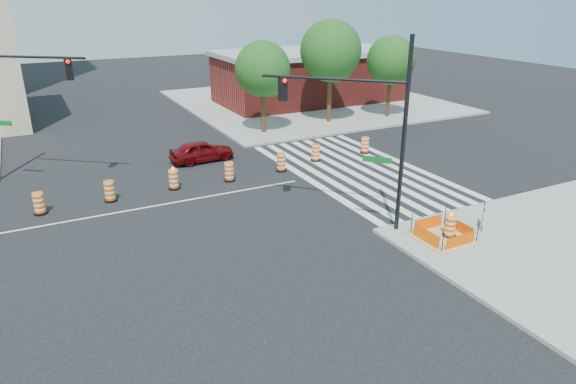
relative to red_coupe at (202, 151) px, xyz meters
name	(u,v)px	position (x,y,z in m)	size (l,w,h in m)	color
ground	(165,204)	(-3.71, -5.57, -0.64)	(120.00, 120.00, 0.00)	black
sidewalk_ne	(309,101)	(14.29, 12.43, -0.56)	(22.00, 22.00, 0.15)	gray
crosswalk_east	(356,170)	(7.24, -5.57, -0.63)	(6.75, 13.50, 0.01)	silver
lane_centerline	(165,204)	(-3.71, -5.57, -0.63)	(14.00, 0.12, 0.01)	silver
excavation_pit	(443,237)	(5.29, -14.57, -0.42)	(2.20, 2.20, 0.90)	tan
brick_storefront	(310,76)	(14.29, 12.43, 1.68)	(16.50, 8.50, 4.60)	maroon
red_coupe	(202,151)	(0.00, 0.00, 0.00)	(1.51, 3.75, 1.28)	#59070A
signal_pole_se	(363,117)	(3.02, -11.83, 4.17)	(4.28, 4.29, 7.84)	black
signal_pole_nw	(6,87)	(-9.53, 0.55, 4.41)	(5.06, 3.86, 8.23)	black
pit_drum	(450,227)	(5.61, -14.57, -0.05)	(0.54, 0.54, 1.07)	black
barricade	(483,215)	(7.48, -14.52, 0.08)	(0.68, 0.61, 1.03)	#FF5B05
tree_north_c	(263,72)	(5.96, 4.15, 3.66)	(3.81, 3.77, 6.41)	#382314
tree_north_d	(331,54)	(11.72, 4.75, 4.49)	(4.50, 4.50, 7.64)	#382314
tree_north_e	(391,63)	(16.82, 4.16, 3.64)	(3.75, 3.75, 6.37)	#382314
median_drum_2	(39,204)	(-9.00, -4.11, -0.16)	(0.60, 0.60, 1.02)	black
median_drum_3	(110,192)	(-5.91, -3.99, -0.16)	(0.60, 0.60, 1.02)	black
median_drum_4	(174,180)	(-2.73, -3.76, -0.15)	(0.60, 0.60, 1.18)	black
median_drum_5	(229,172)	(0.22, -3.93, -0.16)	(0.60, 0.60, 1.02)	black
median_drum_6	(281,163)	(3.39, -3.74, -0.16)	(0.60, 0.60, 1.02)	black
median_drum_7	(316,153)	(6.03, -3.02, -0.16)	(0.60, 0.60, 1.02)	black
median_drum_8	(365,146)	(9.58, -3.04, -0.16)	(0.60, 0.60, 1.02)	black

